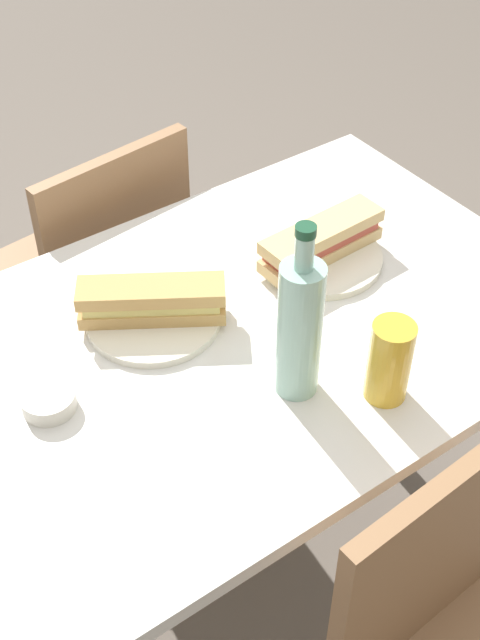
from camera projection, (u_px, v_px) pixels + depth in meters
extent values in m
plane|color=#6B6056|center=(240.00, 563.00, 2.01)|extent=(8.00, 8.00, 0.00)
cube|color=silver|center=(240.00, 335.00, 1.51)|extent=(1.19, 0.78, 0.03)
cylinder|color=#262628|center=(335.00, 286.00, 2.19)|extent=(0.06, 0.06, 0.73)
cube|color=#936B47|center=(84.00, 270.00, 2.11)|extent=(0.44, 0.44, 0.02)
cube|color=#936B47|center=(119.00, 235.00, 1.87)|extent=(0.38, 0.07, 0.40)
cylinder|color=#936B47|center=(111.00, 275.00, 2.46)|extent=(0.04, 0.04, 0.44)
cylinder|color=#936B47|center=(0.00, 332.00, 2.28)|extent=(0.04, 0.04, 0.44)
cylinder|color=#936B47|center=(189.00, 340.00, 2.26)|extent=(0.04, 0.04, 0.44)
cylinder|color=#936B47|center=(75.00, 408.00, 2.08)|extent=(0.04, 0.04, 0.44)
cube|color=#936B47|center=(426.00, 562.00, 1.27)|extent=(0.38, 0.05, 0.40)
cylinder|color=#936B47|center=(457.00, 635.00, 1.65)|extent=(0.04, 0.04, 0.44)
cylinder|color=silver|center=(153.00, 318.00, 1.51)|extent=(0.24, 0.24, 0.01)
cube|color=tan|center=(153.00, 310.00, 1.49)|extent=(0.25, 0.20, 0.02)
cube|color=#DBC66B|center=(152.00, 301.00, 1.48)|extent=(0.23, 0.18, 0.02)
cube|color=tan|center=(151.00, 291.00, 1.46)|extent=(0.25, 0.20, 0.02)
cube|color=silver|center=(176.00, 296.00, 1.54)|extent=(0.08, 0.08, 0.00)
cube|color=#59331E|center=(127.00, 291.00, 1.54)|extent=(0.07, 0.06, 0.01)
cylinder|color=silver|center=(320.00, 257.00, 1.63)|extent=(0.24, 0.24, 0.01)
cube|color=#DBB77A|center=(321.00, 249.00, 1.62)|extent=(0.26, 0.08, 0.02)
cube|color=#B74C3D|center=(321.00, 240.00, 1.60)|extent=(0.24, 0.07, 0.02)
cube|color=#DBB77A|center=(322.00, 231.00, 1.59)|extent=(0.26, 0.08, 0.02)
cube|color=silver|center=(319.00, 234.00, 1.67)|extent=(0.10, 0.03, 0.00)
cube|color=#59331E|center=(280.00, 246.00, 1.64)|extent=(0.08, 0.02, 0.01)
cylinder|color=#99C6B7|center=(299.00, 331.00, 1.31)|extent=(0.07, 0.07, 0.25)
cylinder|color=#99C6B7|center=(304.00, 252.00, 1.21)|extent=(0.03, 0.03, 0.06)
cylinder|color=#19472D|center=(306.00, 231.00, 1.18)|extent=(0.03, 0.03, 0.02)
cylinder|color=gold|center=(389.00, 361.00, 1.33)|extent=(0.07, 0.07, 0.15)
cylinder|color=silver|center=(49.00, 401.00, 1.35)|extent=(0.09, 0.09, 0.03)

